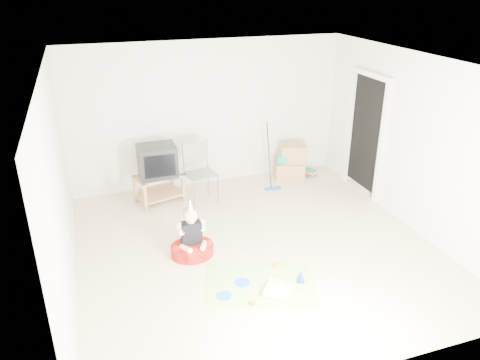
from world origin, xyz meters
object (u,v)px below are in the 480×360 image
object	(u,v)px
crt_tv	(157,161)
folding_chair	(201,174)
tv_stand	(159,186)
birthday_cake	(278,292)
seated_woman	(192,243)
cardboard_boxes	(290,163)

from	to	relation	value
crt_tv	folding_chair	world-z (taller)	folding_chair
tv_stand	folding_chair	bearing A→B (deg)	-20.16
birthday_cake	folding_chair	bearing A→B (deg)	95.01
tv_stand	crt_tv	distance (m)	0.46
seated_woman	folding_chair	bearing A→B (deg)	71.08
folding_chair	birthday_cake	world-z (taller)	folding_chair
tv_stand	crt_tv	xyz separation A→B (m)	(-0.00, 0.00, 0.46)
folding_chair	crt_tv	bearing A→B (deg)	159.84
folding_chair	birthday_cake	xyz separation A→B (m)	(0.25, -2.79, -0.47)
folding_chair	cardboard_boxes	size ratio (longest dim) A/B	1.54
seated_woman	birthday_cake	world-z (taller)	seated_woman
folding_chair	cardboard_boxes	world-z (taller)	folding_chair
crt_tv	seated_woman	size ratio (longest dim) A/B	0.72
folding_chair	seated_woman	bearing A→B (deg)	-108.92
birthday_cake	cardboard_boxes	bearing A→B (deg)	63.49
crt_tv	cardboard_boxes	world-z (taller)	crt_tv
tv_stand	birthday_cake	xyz separation A→B (m)	(0.93, -3.04, -0.24)
crt_tv	birthday_cake	size ratio (longest dim) A/B	1.51
crt_tv	birthday_cake	distance (m)	3.26
tv_stand	folding_chair	size ratio (longest dim) A/B	0.82
seated_woman	birthday_cake	bearing A→B (deg)	-56.63
cardboard_boxes	birthday_cake	size ratio (longest dim) A/B	1.67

